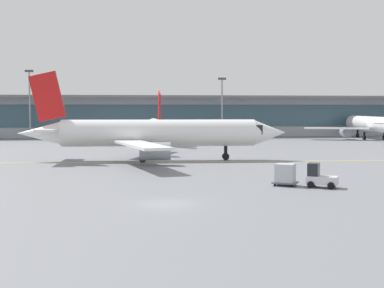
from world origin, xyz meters
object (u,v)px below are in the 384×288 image
(gate_airplane_2, at_px, (372,124))
(baggage_tug, at_px, (320,177))
(apron_light_mast_1, at_px, (30,101))
(gate_airplane_1, at_px, (156,127))
(apron_light_mast_2, at_px, (222,105))
(taxiing_regional_jet, at_px, (155,134))
(cargo_dolly_lead, at_px, (285,174))

(gate_airplane_2, height_order, baggage_tug, gate_airplane_2)
(apron_light_mast_1, bearing_deg, gate_airplane_2, -8.87)
(baggage_tug, height_order, apron_light_mast_1, apron_light_mast_1)
(gate_airplane_1, height_order, apron_light_mast_2, apron_light_mast_2)
(baggage_tug, bearing_deg, apron_light_mast_2, 115.26)
(gate_airplane_1, relative_size, apron_light_mast_1, 1.97)
(taxiing_regional_jet, bearing_deg, apron_light_mast_2, 73.86)
(baggage_tug, xyz_separation_m, apron_light_mast_2, (6.07, 77.63, 6.54))
(taxiing_regional_jet, relative_size, apron_light_mast_2, 2.58)
(gate_airplane_1, distance_m, baggage_tug, 65.49)
(taxiing_regional_jet, distance_m, apron_light_mast_1, 58.30)
(baggage_tug, bearing_deg, cargo_dolly_lead, 180.00)
(gate_airplane_1, xyz_separation_m, gate_airplane_2, (46.65, 3.48, 0.27))
(cargo_dolly_lead, height_order, apron_light_mast_1, apron_light_mast_1)
(taxiing_regional_jet, distance_m, apron_light_mast_2, 54.43)
(cargo_dolly_lead, distance_m, apron_light_mast_2, 76.90)
(gate_airplane_2, distance_m, baggage_tug, 77.68)
(cargo_dolly_lead, relative_size, apron_light_mast_2, 0.19)
(gate_airplane_1, relative_size, apron_light_mast_2, 2.19)
(gate_airplane_1, distance_m, apron_light_mast_1, 30.76)
(gate_airplane_1, relative_size, baggage_tug, 10.01)
(cargo_dolly_lead, distance_m, apron_light_mast_1, 85.28)
(gate_airplane_1, height_order, baggage_tug, gate_airplane_1)
(gate_airplane_1, xyz_separation_m, apron_light_mast_1, (-26.41, 14.88, 5.24))
(apron_light_mast_1, distance_m, apron_light_mast_2, 42.12)
(baggage_tug, bearing_deg, gate_airplane_1, 128.15)
(gate_airplane_1, height_order, cargo_dolly_lead, gate_airplane_1)
(baggage_tug, xyz_separation_m, cargo_dolly_lead, (-2.60, 1.49, 0.16))
(taxiing_regional_jet, xyz_separation_m, cargo_dolly_lead, (9.75, -25.07, -2.41))
(baggage_tug, bearing_deg, gate_airplane_2, 91.22)
(gate_airplane_1, distance_m, apron_light_mast_2, 20.77)
(gate_airplane_2, xyz_separation_m, baggage_tug, (-37.06, -68.23, -2.32))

